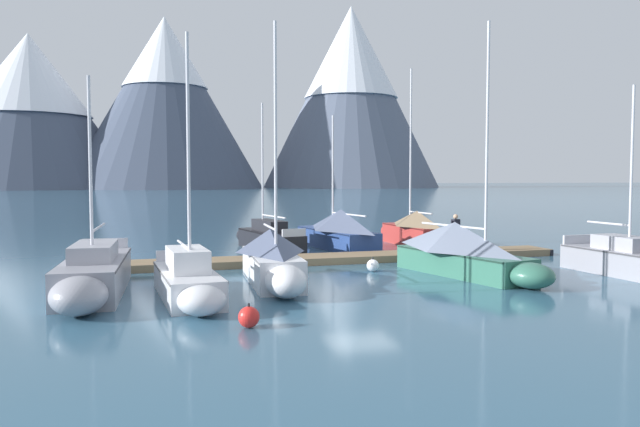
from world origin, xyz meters
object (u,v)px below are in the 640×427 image
at_px(sailboat_mid_dock_starboard, 266,237).
at_px(mooring_buoy_channel_marker, 249,317).
at_px(person_on_dock, 455,230).
at_px(sailboat_second_berth, 189,280).
at_px(sailboat_mid_dock_port, 273,259).
at_px(mooring_buoy_inner_mooring, 373,265).
at_px(sailboat_end_of_dock, 412,228).
at_px(sailboat_last_slip, 629,260).
at_px(sailboat_nearest_berth, 93,275).
at_px(sailboat_outer_slip, 465,251).
at_px(sailboat_far_berth, 337,230).

xyz_separation_m(sailboat_mid_dock_starboard, mooring_buoy_channel_marker, (-3.15, -16.16, -0.35)).
bearing_deg(person_on_dock, sailboat_second_berth, -150.20).
bearing_deg(sailboat_mid_dock_port, mooring_buoy_inner_mooring, 24.57).
distance_m(sailboat_mid_dock_starboard, sailboat_end_of_dock, 8.08).
bearing_deg(sailboat_last_slip, sailboat_nearest_berth, 177.25).
xyz_separation_m(sailboat_outer_slip, mooring_buoy_inner_mooring, (-2.98, 1.81, -0.69)).
relative_size(sailboat_second_berth, mooring_buoy_inner_mooring, 14.04).
xyz_separation_m(sailboat_outer_slip, sailboat_end_of_dock, (2.29, 10.35, -0.02)).
bearing_deg(mooring_buoy_channel_marker, sailboat_outer_slip, 33.60).
distance_m(sailboat_far_berth, sailboat_last_slip, 13.99).
bearing_deg(mooring_buoy_channel_marker, sailboat_last_slip, 16.17).
relative_size(sailboat_second_berth, sailboat_outer_slip, 0.86).
bearing_deg(sailboat_mid_dock_port, sailboat_outer_slip, 1.20).
distance_m(sailboat_mid_dock_port, person_on_dock, 10.69).
bearing_deg(sailboat_end_of_dock, sailboat_mid_dock_starboard, -179.16).
bearing_deg(sailboat_mid_dock_port, sailboat_end_of_dock, 47.65).
relative_size(sailboat_mid_dock_port, sailboat_end_of_dock, 0.92).
relative_size(sailboat_far_berth, sailboat_end_of_dock, 0.76).
xyz_separation_m(sailboat_outer_slip, sailboat_last_slip, (5.89, -1.63, -0.33)).
distance_m(sailboat_mid_dock_port, mooring_buoy_inner_mooring, 4.77).
bearing_deg(mooring_buoy_channel_marker, sailboat_second_berth, 108.41).
distance_m(sailboat_far_berth, sailboat_end_of_dock, 4.46).
height_order(sailboat_far_berth, mooring_buoy_channel_marker, sailboat_far_berth).
relative_size(sailboat_mid_dock_port, sailboat_last_slip, 1.24).
bearing_deg(person_on_dock, mooring_buoy_channel_marker, -135.55).
xyz_separation_m(sailboat_nearest_berth, person_on_dock, (15.17, 5.63, 0.60)).
xyz_separation_m(sailboat_last_slip, mooring_buoy_inner_mooring, (-8.87, 3.45, -0.36)).
bearing_deg(sailboat_outer_slip, sailboat_end_of_dock, 77.50).
bearing_deg(sailboat_outer_slip, mooring_buoy_inner_mooring, 148.69).
relative_size(sailboat_second_berth, mooring_buoy_channel_marker, 12.97).
bearing_deg(mooring_buoy_inner_mooring, sailboat_outer_slip, -31.31).
height_order(sailboat_last_slip, person_on_dock, sailboat_last_slip).
bearing_deg(sailboat_nearest_berth, person_on_dock, 20.38).
bearing_deg(sailboat_outer_slip, sailboat_far_berth, 102.27).
xyz_separation_m(sailboat_second_berth, sailboat_mid_dock_port, (2.91, 1.99, 0.28)).
xyz_separation_m(sailboat_second_berth, sailboat_outer_slip, (10.19, 2.14, 0.33)).
distance_m(sailboat_last_slip, person_on_dock, 7.58).
bearing_deg(mooring_buoy_inner_mooring, sailboat_last_slip, -21.23).
xyz_separation_m(sailboat_second_berth, person_on_dock, (12.31, 7.05, 0.66)).
bearing_deg(sailboat_nearest_berth, sailboat_mid_dock_port, 5.67).
relative_size(sailboat_second_berth, sailboat_mid_dock_starboard, 1.05).
bearing_deg(sailboat_nearest_berth, sailboat_mid_dock_starboard, 56.45).
relative_size(sailboat_nearest_berth, sailboat_far_berth, 1.04).
bearing_deg(mooring_buoy_channel_marker, sailboat_end_of_dock, 55.42).
height_order(sailboat_last_slip, mooring_buoy_channel_marker, sailboat_last_slip).
bearing_deg(sailboat_outer_slip, mooring_buoy_channel_marker, -146.40).
xyz_separation_m(sailboat_nearest_berth, mooring_buoy_inner_mooring, (10.06, 2.54, -0.42)).
distance_m(sailboat_nearest_berth, mooring_buoy_channel_marker, 6.65).
bearing_deg(sailboat_end_of_dock, sailboat_far_berth, -173.18).
relative_size(sailboat_nearest_berth, sailboat_last_slip, 1.06).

